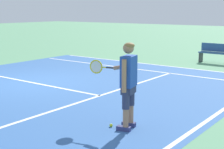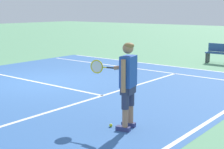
% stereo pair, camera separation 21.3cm
% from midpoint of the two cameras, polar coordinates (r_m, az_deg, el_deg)
% --- Properties ---
extents(ground_plane, '(80.00, 80.00, 0.00)m').
position_cam_midpoint_polar(ground_plane, '(11.21, -13.84, -1.35)').
color(ground_plane, '#609E70').
extents(court_inner_surface, '(10.98, 9.95, 0.00)m').
position_cam_midpoint_polar(court_inner_surface, '(10.34, -9.71, -2.19)').
color(court_inner_surface, '#3866A8').
rests_on(court_inner_surface, ground).
extents(line_baseline, '(10.98, 0.10, 0.01)m').
position_cam_midpoint_polar(line_baseline, '(7.72, 15.73, -6.99)').
color(line_baseline, white).
rests_on(line_baseline, ground).
extents(line_service, '(8.23, 0.10, 0.01)m').
position_cam_midpoint_polar(line_service, '(9.26, -2.73, -3.59)').
color(line_service, white).
rests_on(line_service, ground).
extents(line_centre_service, '(0.10, 6.40, 0.01)m').
position_cam_midpoint_polar(line_centre_service, '(11.51, -15.12, -1.06)').
color(line_centre_service, white).
rests_on(line_centre_service, ground).
extents(line_singles_right, '(0.10, 9.55, 0.01)m').
position_cam_midpoint_polar(line_singles_right, '(13.44, 3.09, 1.00)').
color(line_singles_right, white).
rests_on(line_singles_right, ground).
extents(line_doubles_right, '(0.10, 9.55, 0.01)m').
position_cam_midpoint_polar(line_doubles_right, '(14.59, 6.10, 1.75)').
color(line_doubles_right, white).
rests_on(line_doubles_right, ground).
extents(tennis_player, '(0.59, 1.20, 1.71)m').
position_cam_midpoint_polar(tennis_player, '(6.53, 1.68, -0.90)').
color(tennis_player, navy).
rests_on(tennis_player, ground).
extents(tennis_ball_by_baseline, '(0.07, 0.07, 0.07)m').
position_cam_midpoint_polar(tennis_ball_by_baseline, '(6.87, -1.06, -8.57)').
color(tennis_ball_by_baseline, '#CCE02D').
rests_on(tennis_ball_by_baseline, ground).
extents(courtside_bench, '(0.40, 1.40, 0.85)m').
position_cam_midpoint_polar(courtside_bench, '(15.44, 16.70, 3.53)').
color(courtside_bench, '#2D5184').
rests_on(courtside_bench, ground).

